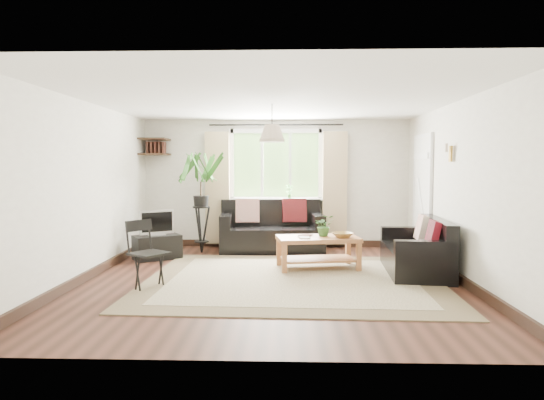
{
  "coord_description": "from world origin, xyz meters",
  "views": [
    {
      "loc": [
        0.23,
        -6.45,
        1.53
      ],
      "look_at": [
        0.0,
        0.4,
        1.05
      ],
      "focal_mm": 32.0,
      "sensor_mm": 36.0,
      "label": 1
    }
  ],
  "objects_px": {
    "sofa_right": "(415,247)",
    "coffee_table": "(318,253)",
    "sofa_back": "(272,227)",
    "palm_stand": "(201,202)",
    "tv_stand": "(157,247)",
    "folding_chair": "(149,255)"
  },
  "relations": [
    {
      "from": "sofa_back",
      "to": "sofa_right",
      "type": "relative_size",
      "value": 1.16
    },
    {
      "from": "sofa_right",
      "to": "coffee_table",
      "type": "bearing_deg",
      "value": -95.53
    },
    {
      "from": "coffee_table",
      "to": "folding_chair",
      "type": "xyz_separation_m",
      "value": [
        -2.17,
        -1.21,
        0.18
      ]
    },
    {
      "from": "sofa_back",
      "to": "sofa_right",
      "type": "bearing_deg",
      "value": -44.78
    },
    {
      "from": "sofa_right",
      "to": "palm_stand",
      "type": "relative_size",
      "value": 0.89
    },
    {
      "from": "tv_stand",
      "to": "sofa_right",
      "type": "bearing_deg",
      "value": -46.15
    },
    {
      "from": "sofa_right",
      "to": "coffee_table",
      "type": "relative_size",
      "value": 1.33
    },
    {
      "from": "sofa_back",
      "to": "palm_stand",
      "type": "distance_m",
      "value": 1.34
    },
    {
      "from": "sofa_back",
      "to": "tv_stand",
      "type": "xyz_separation_m",
      "value": [
        -1.86,
        -0.85,
        -0.24
      ]
    },
    {
      "from": "palm_stand",
      "to": "folding_chair",
      "type": "relative_size",
      "value": 2.1
    },
    {
      "from": "sofa_back",
      "to": "coffee_table",
      "type": "distance_m",
      "value": 1.72
    },
    {
      "from": "sofa_back",
      "to": "palm_stand",
      "type": "xyz_separation_m",
      "value": [
        -1.24,
        -0.22,
        0.46
      ]
    },
    {
      "from": "tv_stand",
      "to": "palm_stand",
      "type": "bearing_deg",
      "value": 12.18
    },
    {
      "from": "sofa_right",
      "to": "folding_chair",
      "type": "height_order",
      "value": "folding_chair"
    },
    {
      "from": "sofa_back",
      "to": "folding_chair",
      "type": "xyz_separation_m",
      "value": [
        -1.44,
        -2.75,
        -0.01
      ]
    },
    {
      "from": "sofa_back",
      "to": "tv_stand",
      "type": "height_order",
      "value": "sofa_back"
    },
    {
      "from": "tv_stand",
      "to": "palm_stand",
      "type": "height_order",
      "value": "palm_stand"
    },
    {
      "from": "coffee_table",
      "to": "folding_chair",
      "type": "bearing_deg",
      "value": -150.85
    },
    {
      "from": "sofa_right",
      "to": "palm_stand",
      "type": "xyz_separation_m",
      "value": [
        -3.35,
        1.56,
        0.52
      ]
    },
    {
      "from": "folding_chair",
      "to": "tv_stand",
      "type": "bearing_deg",
      "value": 48.82
    },
    {
      "from": "tv_stand",
      "to": "folding_chair",
      "type": "distance_m",
      "value": 1.97
    },
    {
      "from": "palm_stand",
      "to": "folding_chair",
      "type": "bearing_deg",
      "value": -94.49
    }
  ]
}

